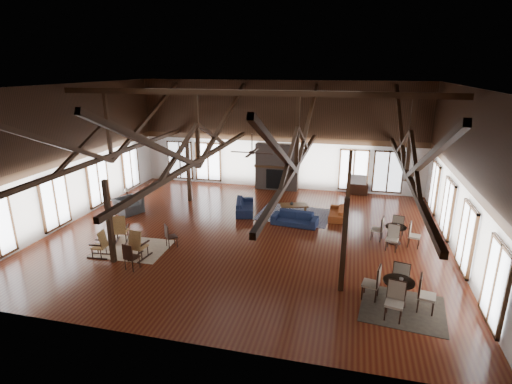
% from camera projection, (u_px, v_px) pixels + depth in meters
% --- Properties ---
extents(floor, '(16.00, 16.00, 0.00)m').
position_uv_depth(floor, '(247.00, 234.00, 16.68)').
color(floor, '#552511').
rests_on(floor, ground).
extents(ceiling, '(16.00, 14.00, 0.02)m').
position_uv_depth(ceiling, '(245.00, 86.00, 14.87)').
color(ceiling, black).
rests_on(ceiling, wall_back).
extents(wall_back, '(16.00, 0.02, 6.00)m').
position_uv_depth(wall_back, '(279.00, 136.00, 22.26)').
color(wall_back, silver).
rests_on(wall_back, floor).
extents(wall_front, '(16.00, 0.02, 6.00)m').
position_uv_depth(wall_front, '(168.00, 233.00, 9.29)').
color(wall_front, silver).
rests_on(wall_front, floor).
extents(wall_left, '(0.02, 14.00, 6.00)m').
position_uv_depth(wall_left, '(71.00, 154.00, 17.58)').
color(wall_left, silver).
rests_on(wall_left, floor).
extents(wall_right, '(0.02, 14.00, 6.00)m').
position_uv_depth(wall_right, '(466.00, 177.00, 13.96)').
color(wall_right, silver).
rests_on(wall_right, floor).
extents(roof_truss, '(15.60, 14.07, 3.14)m').
position_uv_depth(roof_truss, '(246.00, 138.00, 15.46)').
color(roof_truss, black).
rests_on(roof_truss, wall_back).
extents(post_grid, '(8.16, 7.16, 3.05)m').
position_uv_depth(post_grid, '(246.00, 200.00, 16.22)').
color(post_grid, black).
rests_on(post_grid, floor).
extents(fireplace, '(2.50, 0.69, 2.60)m').
position_uv_depth(fireplace, '(277.00, 167.00, 22.47)').
color(fireplace, brown).
rests_on(fireplace, floor).
extents(ceiling_fan, '(1.60, 1.60, 0.75)m').
position_uv_depth(ceiling_fan, '(252.00, 152.00, 14.51)').
color(ceiling_fan, black).
rests_on(ceiling_fan, roof_truss).
extents(sofa_navy_front, '(2.09, 1.02, 0.59)m').
position_uv_depth(sofa_navy_front, '(295.00, 219.00, 17.57)').
color(sofa_navy_front, '#182242').
rests_on(sofa_navy_front, floor).
extents(sofa_navy_left, '(2.16, 1.25, 0.59)m').
position_uv_depth(sofa_navy_left, '(245.00, 206.00, 19.15)').
color(sofa_navy_left, '#151D3A').
rests_on(sofa_navy_left, floor).
extents(sofa_orange, '(1.67, 0.66, 0.48)m').
position_uv_depth(sofa_orange, '(336.00, 213.00, 18.44)').
color(sofa_orange, '#9D481E').
rests_on(sofa_orange, floor).
extents(coffee_table, '(1.42, 1.01, 0.49)m').
position_uv_depth(coffee_table, '(294.00, 206.00, 18.77)').
color(coffee_table, brown).
rests_on(coffee_table, floor).
extents(vase, '(0.18, 0.18, 0.17)m').
position_uv_depth(vase, '(292.00, 203.00, 18.70)').
color(vase, '#B2B2B2').
rests_on(vase, coffee_table).
extents(armchair, '(1.47, 1.40, 0.75)m').
position_uv_depth(armchair, '(129.00, 205.00, 19.01)').
color(armchair, '#343537').
rests_on(armchair, floor).
extents(side_table_lamp, '(0.41, 0.41, 1.04)m').
position_uv_depth(side_table_lamp, '(127.00, 199.00, 19.84)').
color(side_table_lamp, black).
rests_on(side_table_lamp, floor).
extents(rocking_chair_a, '(0.74, 0.99, 1.14)m').
position_uv_depth(rocking_chair_a, '(120.00, 230.00, 15.74)').
color(rocking_chair_a, '#A4753E').
rests_on(rocking_chair_a, floor).
extents(rocking_chair_b, '(0.56, 0.92, 1.13)m').
position_uv_depth(rocking_chair_b, '(138.00, 245.00, 14.39)').
color(rocking_chair_b, '#A4753E').
rests_on(rocking_chair_b, floor).
extents(rocking_chair_c, '(0.83, 0.49, 1.02)m').
position_uv_depth(rocking_chair_c, '(101.00, 245.00, 14.56)').
color(rocking_chair_c, '#A4753E').
rests_on(rocking_chair_c, floor).
extents(side_chair_a, '(0.56, 0.56, 0.94)m').
position_uv_depth(side_chair_a, '(169.00, 234.00, 15.31)').
color(side_chair_a, black).
rests_on(side_chair_a, floor).
extents(side_chair_b, '(0.49, 0.49, 0.98)m').
position_uv_depth(side_chair_b, '(130.00, 255.00, 13.57)').
color(side_chair_b, black).
rests_on(side_chair_b, floor).
extents(cafe_table_near, '(2.12, 2.12, 1.08)m').
position_uv_depth(cafe_table_near, '(398.00, 288.00, 11.61)').
color(cafe_table_near, black).
rests_on(cafe_table_near, floor).
extents(cafe_table_far, '(1.92, 1.92, 0.98)m').
position_uv_depth(cafe_table_far, '(395.00, 232.00, 15.70)').
color(cafe_table_far, black).
rests_on(cafe_table_far, floor).
extents(cup_near, '(0.13, 0.13, 0.09)m').
position_uv_depth(cup_near, '(401.00, 279.00, 11.53)').
color(cup_near, '#B2B2B2').
rests_on(cup_near, cafe_table_near).
extents(cup_far, '(0.13, 0.13, 0.09)m').
position_uv_depth(cup_far, '(398.00, 225.00, 15.61)').
color(cup_far, '#B2B2B2').
rests_on(cup_far, cafe_table_far).
extents(tv_console, '(1.15, 0.43, 0.57)m').
position_uv_depth(tv_console, '(357.00, 189.00, 21.83)').
color(tv_console, black).
rests_on(tv_console, floor).
extents(television, '(0.94, 0.19, 0.54)m').
position_uv_depth(television, '(358.00, 179.00, 21.67)').
color(television, '#B2B2B2').
rests_on(television, tv_console).
extents(rug_tan, '(2.70, 2.14, 0.01)m').
position_uv_depth(rug_tan, '(133.00, 248.00, 15.36)').
color(rug_tan, '#CDAE8E').
rests_on(rug_tan, floor).
extents(rug_navy, '(3.55, 2.80, 0.01)m').
position_uv_depth(rug_navy, '(294.00, 215.00, 18.86)').
color(rug_navy, '#171843').
rests_on(rug_navy, floor).
extents(rug_dark, '(2.55, 2.36, 0.01)m').
position_uv_depth(rug_dark, '(403.00, 309.00, 11.55)').
color(rug_dark, black).
rests_on(rug_dark, floor).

